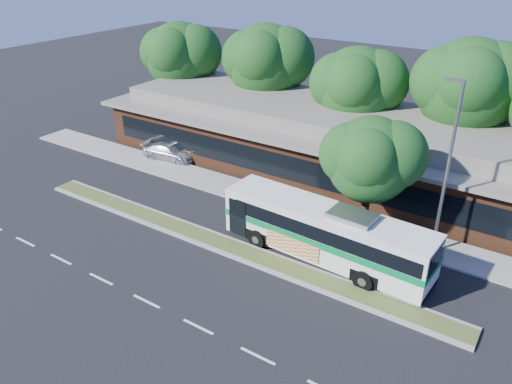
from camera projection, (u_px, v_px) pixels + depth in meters
ground at (215, 250)px, 26.16m from camera, size 120.00×120.00×0.00m
median_strip at (221, 244)px, 26.57m from camera, size 26.00×1.10×0.15m
sidewalk at (278, 201)px, 30.90m from camera, size 44.00×2.60×0.12m
parking_lot at (119, 131)px, 42.46m from camera, size 14.00×12.00×0.01m
plaza_building at (327, 139)px, 34.87m from camera, size 33.20×11.20×4.45m
lamp_post at (447, 167)px, 23.71m from camera, size 0.93×0.18×9.07m
tree_bg_a at (185, 55)px, 41.96m from camera, size 6.47×5.80×8.63m
tree_bg_b at (272, 61)px, 38.64m from camera, size 6.69×6.00×9.00m
tree_bg_c at (363, 86)px, 34.21m from camera, size 6.24×5.60×8.26m
tree_bg_d at (476, 86)px, 31.13m from camera, size 6.91×6.20×9.37m
transit_bus at (326, 230)px, 24.69m from camera, size 11.07×2.96×3.08m
sedan at (170, 152)px, 36.69m from camera, size 4.40×2.33×1.22m
sidewalk_tree at (377, 158)px, 24.92m from camera, size 4.96×4.45×6.90m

